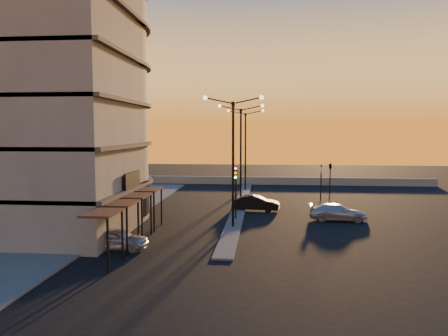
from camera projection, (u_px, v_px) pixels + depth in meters
ground at (233, 228)px, 31.57m from camera, size 120.00×120.00×0.00m
sidewalk_west at (111, 214)px, 36.50m from camera, size 5.00×40.00×0.12m
median at (241, 204)px, 41.48m from camera, size 1.20×36.00×0.12m
parapet at (263, 181)px, 57.13m from camera, size 44.00×0.50×1.00m
building at (42, 64)px, 31.88m from camera, size 14.35×17.08×25.00m
streetlamp_near at (233, 151)px, 31.09m from camera, size 4.32×0.32×9.51m
streetlamp_mid at (241, 146)px, 41.01m from camera, size 4.32×0.32×9.51m
streetlamp_far at (245, 143)px, 50.93m from camera, size 4.32×0.32×9.51m
traffic_light_main at (236, 184)px, 34.17m from camera, size 0.28×0.44×4.25m
signal_east_a at (321, 181)px, 44.55m from camera, size 0.13×0.16×3.60m
signal_east_b at (330, 166)px, 48.28m from camera, size 0.42×1.99×3.60m
car_hatchback at (116, 238)px, 25.90m from camera, size 3.84×1.62×1.29m
car_sedan at (256, 203)px, 38.47m from camera, size 4.23×1.85×1.35m
car_wagon at (338, 212)px, 34.17m from camera, size 4.59×2.11×1.30m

